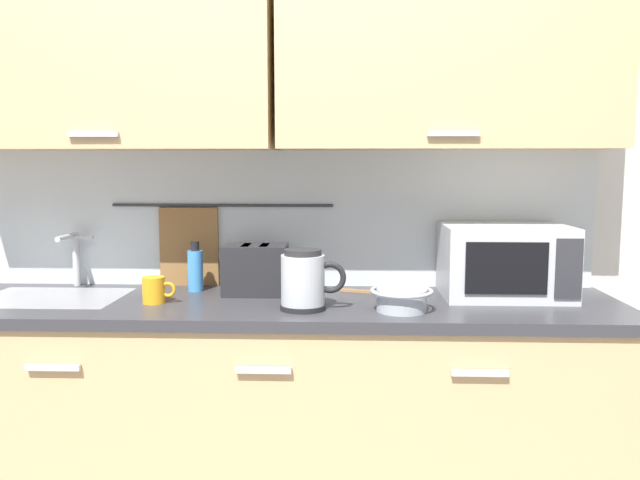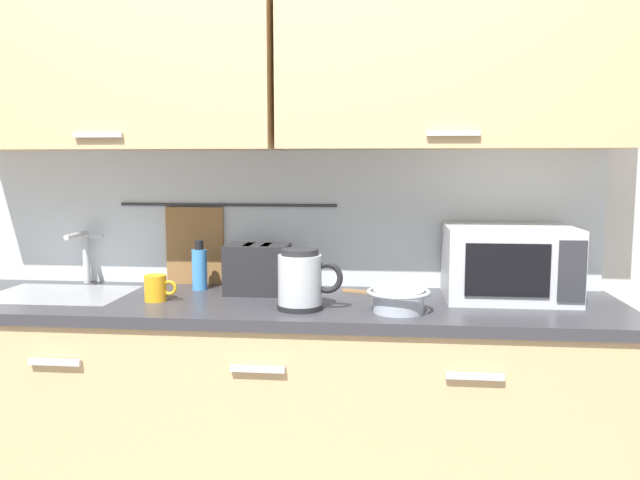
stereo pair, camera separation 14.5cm
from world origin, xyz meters
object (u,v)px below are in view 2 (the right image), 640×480
Objects in this scene: dish_soap_bottle at (200,268)px; wooden_spoon at (385,293)px; microwave at (508,263)px; electric_kettle at (301,280)px; mixing_bowl at (398,299)px; mug_near_sink at (156,288)px; toaster at (258,269)px.

dish_soap_bottle reaches higher than wooden_spoon.
microwave reaches higher than electric_kettle.
mixing_bowl is at bearing -21.92° from dish_soap_bottle.
mixing_bowl is at bearing -5.79° from mug_near_sink.
electric_kettle is at bearing -34.03° from dish_soap_bottle.
mug_near_sink is at bearing -113.04° from dish_soap_bottle.
mixing_bowl is 0.60m from toaster.
microwave is 1.69× the size of wooden_spoon.
dish_soap_bottle is (-1.18, 0.05, -0.05)m from microwave.
dish_soap_bottle is 0.25m from toaster.
microwave reaches higher than mixing_bowl.
toaster is (0.34, 0.18, 0.05)m from mug_near_sink.
electric_kettle is 0.55m from mug_near_sink.
toaster is (-0.53, 0.27, 0.05)m from mixing_bowl.
dish_soap_bottle is at bearing 66.96° from mug_near_sink.
wooden_spoon is at bearing -2.20° from dish_soap_bottle.
microwave reaches higher than wooden_spoon.
microwave is 2.03× the size of electric_kettle.
mixing_bowl is at bearing -1.93° from electric_kettle.
microwave is 2.15× the size of mixing_bowl.
microwave reaches higher than mug_near_sink.
mug_near_sink is at bearing -172.45° from microwave.
mug_near_sink is (-0.10, -0.22, -0.04)m from dish_soap_bottle.
toaster is at bearing -10.86° from dish_soap_bottle.
mug_near_sink is 0.44× the size of wooden_spoon.
toaster is 0.50m from wooden_spoon.
dish_soap_bottle is (-0.45, 0.30, -0.01)m from electric_kettle.
electric_kettle is 1.89× the size of mug_near_sink.
microwave is 0.78m from electric_kettle.
electric_kettle is 1.16× the size of dish_soap_bottle.
microwave is at bearing 32.46° from mixing_bowl.
dish_soap_bottle is 0.74m from wooden_spoon.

